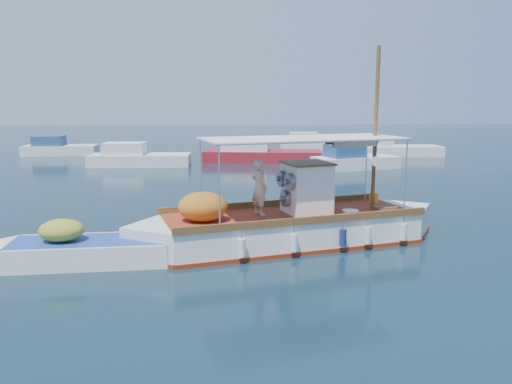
{
  "coord_description": "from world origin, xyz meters",
  "views": [
    {
      "loc": [
        -1.85,
        -15.71,
        4.37
      ],
      "look_at": [
        -0.77,
        0.0,
        1.51
      ],
      "focal_mm": 35.0,
      "sensor_mm": 36.0,
      "label": 1
    }
  ],
  "objects": [
    {
      "name": "fishing_caique",
      "position": [
        0.21,
        -0.76,
        0.55
      ],
      "size": [
        9.97,
        4.65,
        6.3
      ],
      "rotation": [
        0.0,
        0.0,
        0.26
      ],
      "color": "white",
      "rests_on": "ground"
    },
    {
      "name": "bg_boat_e",
      "position": [
        11.17,
        24.28,
        0.49
      ],
      "size": [
        9.11,
        2.84,
        1.8
      ],
      "rotation": [
        0.0,
        0.0,
        -0.03
      ],
      "color": "silver",
      "rests_on": "ground"
    },
    {
      "name": "bg_boat_ne",
      "position": [
        6.8,
        16.46,
        0.49
      ],
      "size": [
        6.0,
        3.67,
        1.8
      ],
      "rotation": [
        0.0,
        0.0,
        0.28
      ],
      "color": "silver",
      "rests_on": "ground"
    },
    {
      "name": "bg_boat_far_w",
      "position": [
        -15.41,
        26.69,
        0.49
      ],
      "size": [
        5.93,
        2.57,
        1.8
      ],
      "rotation": [
        0.0,
        0.0,
        0.05
      ],
      "color": "silver",
      "rests_on": "ground"
    },
    {
      "name": "dinghy",
      "position": [
        -5.54,
        -2.26,
        0.3
      ],
      "size": [
        5.83,
        1.89,
        1.42
      ],
      "rotation": [
        0.0,
        0.0,
        0.06
      ],
      "color": "white",
      "rests_on": "ground"
    },
    {
      "name": "bg_boat_nw",
      "position": [
        -7.71,
        19.04,
        0.49
      ],
      "size": [
        6.86,
        2.55,
        1.8
      ],
      "rotation": [
        0.0,
        0.0,
        -0.02
      ],
      "color": "silver",
      "rests_on": "ground"
    },
    {
      "name": "bg_boat_n",
      "position": [
        0.88,
        21.03,
        0.49
      ],
      "size": [
        8.93,
        4.07,
        1.8
      ],
      "rotation": [
        0.0,
        0.0,
        -0.15
      ],
      "color": "maroon",
      "rests_on": "ground"
    },
    {
      "name": "ground",
      "position": [
        0.0,
        0.0,
        0.0
      ],
      "size": [
        160.0,
        160.0,
        0.0
      ],
      "primitive_type": "plane",
      "color": "black",
      "rests_on": "ground"
    },
    {
      "name": "bg_boat_far_n",
      "position": [
        6.39,
        29.8,
        0.49
      ],
      "size": [
        6.1,
        2.2,
        1.8
      ],
      "rotation": [
        0.0,
        0.0,
        -0.03
      ],
      "color": "silver",
      "rests_on": "ground"
    }
  ]
}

